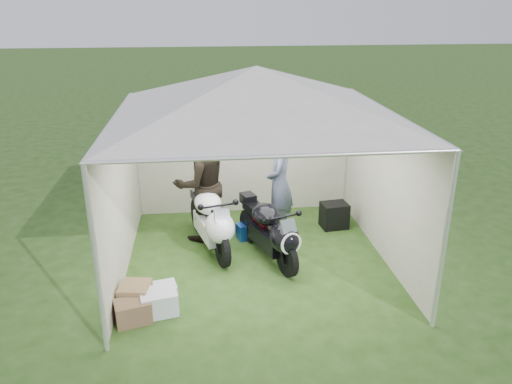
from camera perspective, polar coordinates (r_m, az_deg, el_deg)
ground at (r=8.00m, az=0.05°, el=-7.62°), size 80.00×80.00×0.00m
canopy_tent at (r=7.17m, az=0.03°, el=10.90°), size 5.66×5.66×3.00m
motorcycle_white at (r=8.08m, az=-5.15°, el=-3.13°), size 0.77×1.93×0.97m
motorcycle_black at (r=7.76m, az=1.65°, el=-4.38°), size 0.84×1.79×0.91m
paddock_stand at (r=8.60m, az=-0.94°, el=-4.45°), size 0.42×0.33×0.27m
person_dark_jacket at (r=8.36m, az=-6.29°, el=0.92°), size 1.17×1.06×1.96m
person_blue_jacket at (r=8.47m, az=2.73°, el=1.00°), size 0.63×0.79×1.88m
equipment_box at (r=9.08m, az=8.93°, el=-2.65°), size 0.50×0.42×0.46m
crate_0 at (r=6.78m, az=-11.06°, el=-12.25°), size 0.54×0.45×0.31m
crate_1 at (r=6.94m, az=-13.60°, el=-11.49°), size 0.44×0.44×0.35m
crate_2 at (r=7.04m, az=-10.46°, el=-11.19°), size 0.39×0.35×0.24m
crate_3 at (r=6.69m, az=-13.88°, el=-13.13°), size 0.51×0.42×0.29m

